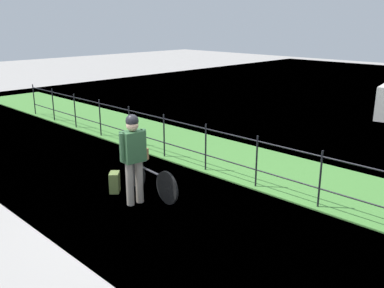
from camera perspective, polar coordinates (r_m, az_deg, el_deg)
name	(u,v)px	position (r m, az deg, el deg)	size (l,w,h in m)	color
ground_plane	(151,210)	(7.70, -5.58, -8.80)	(60.00, 60.00, 0.00)	#9E9993
grass_strip	(259,166)	(9.91, 8.99, -2.98)	(27.00, 2.40, 0.03)	#478438
iron_fence	(230,151)	(8.91, 5.11, -0.94)	(18.04, 0.04, 1.08)	black
bicycle_main	(150,178)	(8.22, -5.65, -4.60)	(1.69, 0.26, 0.63)	black
wooden_crate	(138,153)	(8.40, -7.22, -1.25)	(0.33, 0.28, 0.23)	olive
terrier_dog	(139,144)	(8.33, -7.18, -0.05)	(0.32, 0.17, 0.18)	tan
cyclist_person	(133,152)	(7.64, -7.89, -1.01)	(0.30, 0.54, 1.68)	gray
backpack_on_paving	(115,182)	(8.49, -10.35, -5.07)	(0.28, 0.18, 0.40)	olive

